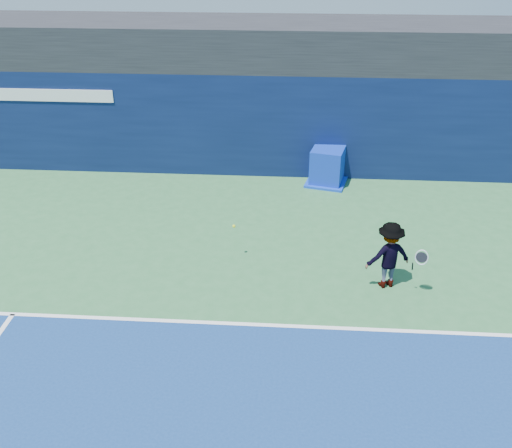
% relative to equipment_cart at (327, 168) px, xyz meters
% --- Properties ---
extents(baseline, '(24.00, 0.10, 0.01)m').
position_rel_equipment_cart_xyz_m(baseline, '(-1.40, -6.66, -0.47)').
color(baseline, white).
rests_on(baseline, ground).
extents(stadium_band, '(36.00, 3.00, 1.20)m').
position_rel_equipment_cart_xyz_m(stadium_band, '(-1.40, 1.84, 3.12)').
color(stadium_band, black).
rests_on(stadium_band, back_wall_assembly).
extents(back_wall_assembly, '(36.00, 1.03, 3.00)m').
position_rel_equipment_cart_xyz_m(back_wall_assembly, '(-1.41, 0.84, 1.02)').
color(back_wall_assembly, '#0A1539').
rests_on(back_wall_assembly, ground).
extents(equipment_cart, '(1.32, 1.32, 1.06)m').
position_rel_equipment_cart_xyz_m(equipment_cart, '(0.00, 0.00, 0.00)').
color(equipment_cart, '#0B28A7').
rests_on(equipment_cart, ground).
extents(tennis_player, '(1.27, 0.82, 1.48)m').
position_rel_equipment_cart_xyz_m(tennis_player, '(1.04, -5.14, 0.26)').
color(tennis_player, silver).
rests_on(tennis_player, ground).
extents(tennis_ball, '(0.07, 0.07, 0.07)m').
position_rel_equipment_cart_xyz_m(tennis_ball, '(-2.26, -4.25, 0.33)').
color(tennis_ball, '#CAD017').
rests_on(tennis_ball, ground).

